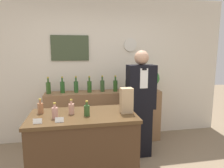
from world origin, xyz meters
TOP-DOWN VIEW (x-y plane):
  - back_wall at (-0.00, 2.00)m, footprint 5.20×0.09m
  - back_shelf at (0.14, 1.75)m, footprint 2.12×0.39m
  - display_counter at (-0.30, 0.50)m, footprint 1.27×0.68m
  - shopkeeper at (0.64, 1.15)m, footprint 0.43×0.27m
  - potted_plant at (1.04, 1.72)m, footprint 0.30×0.30m
  - paper_bag at (0.23, 0.47)m, footprint 0.15×0.12m
  - price_card_left at (-0.78, 0.27)m, footprint 0.09×0.02m
  - price_card_right at (-0.56, 0.27)m, footprint 0.09×0.02m
  - counter_bottle_0 at (-0.80, 0.64)m, footprint 0.07×0.07m
  - counter_bottle_1 at (-0.61, 0.41)m, footprint 0.07×0.07m
  - counter_bottle_2 at (-0.43, 0.54)m, footprint 0.07×0.07m
  - counter_bottle_3 at (-0.26, 0.44)m, footprint 0.07×0.07m
  - shelf_bottle_0 at (-0.84, 1.75)m, footprint 0.08×0.08m
  - shelf_bottle_1 at (-0.61, 1.76)m, footprint 0.08×0.08m
  - shelf_bottle_2 at (-0.37, 1.76)m, footprint 0.08×0.08m
  - shelf_bottle_3 at (-0.13, 1.74)m, footprint 0.08×0.08m
  - shelf_bottle_4 at (0.11, 1.76)m, footprint 0.08×0.08m
  - shelf_bottle_5 at (0.35, 1.73)m, footprint 0.08×0.08m
  - shelf_bottle_6 at (0.59, 1.76)m, footprint 0.08×0.08m
  - shelf_bottle_7 at (0.82, 1.73)m, footprint 0.08×0.08m

SIDE VIEW (x-z plane):
  - display_counter at x=-0.30m, z-range 0.00..0.96m
  - back_shelf at x=0.14m, z-range 0.00..0.97m
  - shopkeeper at x=0.64m, z-range 0.00..1.71m
  - price_card_left at x=-0.78m, z-range 0.96..1.01m
  - price_card_right at x=-0.56m, z-range 0.96..1.01m
  - counter_bottle_0 at x=-0.80m, z-range 0.94..1.12m
  - counter_bottle_1 at x=-0.61m, z-range 0.94..1.12m
  - counter_bottle_2 at x=-0.43m, z-range 0.94..1.12m
  - counter_bottle_3 at x=-0.26m, z-range 0.94..1.12m
  - shelf_bottle_0 at x=-0.84m, z-range 0.93..1.22m
  - shelf_bottle_1 at x=-0.61m, z-range 0.93..1.22m
  - shelf_bottle_2 at x=-0.37m, z-range 0.93..1.22m
  - shelf_bottle_3 at x=-0.13m, z-range 0.93..1.22m
  - shelf_bottle_4 at x=0.11m, z-range 0.93..1.22m
  - shelf_bottle_5 at x=0.35m, z-range 0.93..1.22m
  - shelf_bottle_6 at x=0.59m, z-range 0.93..1.22m
  - shelf_bottle_7 at x=0.82m, z-range 0.93..1.22m
  - paper_bag at x=0.23m, z-range 0.96..1.27m
  - potted_plant at x=1.04m, z-range 0.99..1.37m
  - back_wall at x=0.00m, z-range 0.00..2.70m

